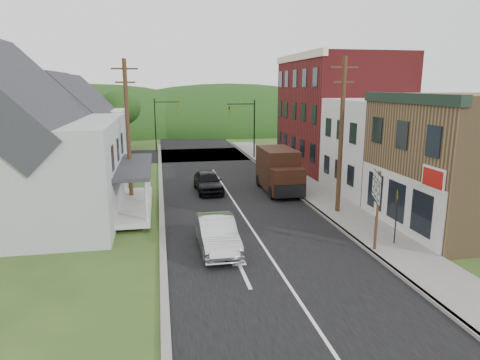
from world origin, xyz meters
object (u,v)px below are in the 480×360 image
dark_sedan (208,182)px  warning_sign (396,209)px  route_sign_cluster (377,199)px  silver_sedan (217,234)px  delivery_van (279,171)px

dark_sedan → warning_sign: (7.37, -12.12, 1.09)m
route_sign_cluster → warning_sign: route_sign_cluster is taller
silver_sedan → delivery_van: bearing=59.4°
delivery_van → warning_sign: (2.44, -11.22, 0.29)m
silver_sedan → warning_sign: 8.37m
silver_sedan → warning_sign: size_ratio=1.77×
silver_sedan → delivery_van: 11.71m
warning_sign → route_sign_cluster: bearing=-135.8°
silver_sedan → route_sign_cluster: (6.95, -1.56, 1.71)m
warning_sign → dark_sedan: bearing=144.8°
dark_sedan → delivery_van: 5.07m
dark_sedan → route_sign_cluster: 14.11m
dark_sedan → silver_sedan: bearing=-96.9°
silver_sedan → delivery_van: (5.80, 10.15, 0.77)m
silver_sedan → warning_sign: (8.24, -1.07, 1.06)m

